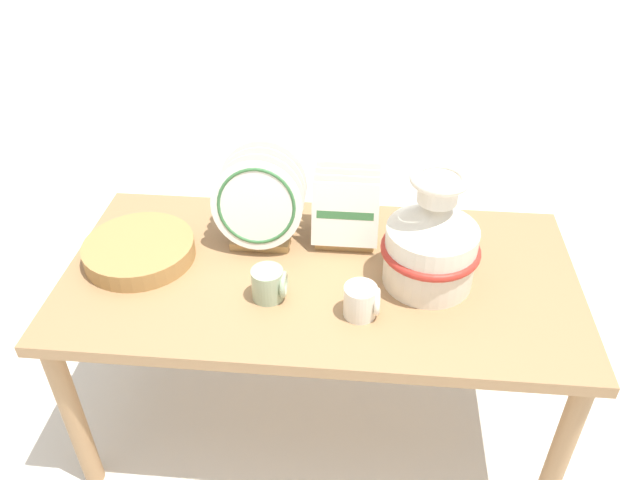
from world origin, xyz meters
name	(u,v)px	position (x,y,z in m)	size (l,w,h in m)	color
ground_plane	(320,412)	(0.00, 0.00, 0.00)	(14.00, 14.00, 0.00)	silver
display_table	(320,291)	(0.00, 0.00, 0.54)	(1.41, 0.70, 0.61)	#9E754C
ceramic_vase	(432,240)	(0.29, -0.01, 0.74)	(0.26, 0.26, 0.33)	silver
dish_rack_round_plates	(260,204)	(-0.18, 0.13, 0.73)	(0.26, 0.19, 0.28)	tan
dish_rack_square_plates	(346,214)	(0.06, 0.17, 0.69)	(0.19, 0.17, 0.21)	tan
wicker_charger_stack	(139,250)	(-0.52, 0.02, 0.63)	(0.31, 0.31, 0.05)	#AD7F47
mug_cream_glaze	(362,301)	(0.12, -0.16, 0.65)	(0.09, 0.08, 0.09)	silver
mug_sage_glaze	(269,284)	(-0.12, -0.12, 0.65)	(0.09, 0.08, 0.09)	#9EB28E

